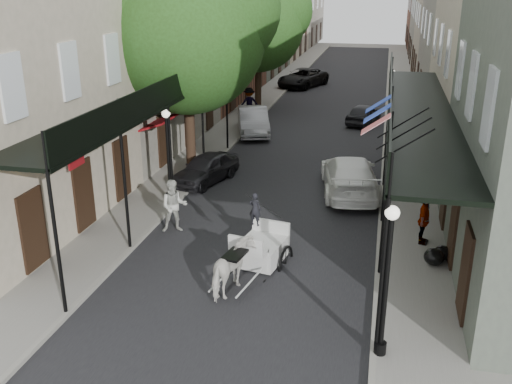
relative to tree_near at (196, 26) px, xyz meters
The scene contains 24 objects.
ground 12.78m from the tree_near, 67.59° to the right, with size 140.00×140.00×0.00m, color gray.
road 12.50m from the tree_near, 66.86° to the left, with size 8.00×90.00×0.01m, color black.
sidewalk_left 11.77m from the tree_near, 94.67° to the left, with size 2.20×90.00×0.12m, color gray.
sidewalk_right 14.91m from the tree_near, 46.88° to the left, with size 2.20×90.00×0.12m, color gray.
building_row_left 20.34m from the tree_near, 102.52° to the left, with size 5.00×80.00×10.50m, color #BFB099.
building_row_right 23.63m from the tree_near, 57.15° to the left, with size 5.00×80.00×10.50m, color gray.
gallery_left 4.06m from the tree_near, 100.49° to the right, with size 2.20×18.05×4.88m.
gallery_right 9.84m from the tree_near, 19.59° to the right, with size 2.20×18.05×4.88m.
tree_near is the anchor object (origin of this frame).
tree_far 14.02m from the tree_near, 90.19° to the left, with size 6.45×6.00×8.61m.
lamppost_right_near 15.39m from the tree_near, 55.73° to the right, with size 0.32×0.32×3.71m.
lamppost_left 6.10m from the tree_near, 88.66° to the right, with size 0.32×0.32×3.71m.
lamppost_right_far 12.24m from the tree_near, 43.31° to the left, with size 0.32×0.32×3.71m.
horse 12.29m from the tree_near, 67.26° to the right, with size 0.81×1.77×1.50m, color silver.
carriage 10.57m from the tree_near, 59.05° to the right, with size 1.76×2.40×2.51m.
pedestrian_walking 8.55m from the tree_near, 80.22° to the right, with size 0.92×0.72×1.89m, color #B5B7AD.
pedestrian_sidewalk_left 12.09m from the tree_near, 91.62° to the left, with size 1.24×0.71×1.92m, color gray.
pedestrian_sidewalk_right 12.45m from the tree_near, 31.32° to the right, with size 0.96×0.40×1.64m, color gray.
car_left_near 6.00m from the tree_near, 63.10° to the right, with size 1.49×3.70×1.26m, color black.
car_left_mid 9.42m from the tree_near, 84.38° to the left, with size 1.60×4.60×1.52m, color #A1A1A7.
car_left_far 24.22m from the tree_near, 86.95° to the left, with size 2.48×5.37×1.49m, color black.
car_right_near 8.96m from the tree_near, ahead, with size 2.17×5.34×1.55m, color white.
car_right_far 14.47m from the tree_near, 59.07° to the left, with size 1.47×3.66×1.25m, color black.
trash_bags 13.65m from the tree_near, 35.65° to the right, with size 0.88×1.03×0.52m.
Camera 1 is at (3.74, -13.53, 8.28)m, focal length 40.00 mm.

